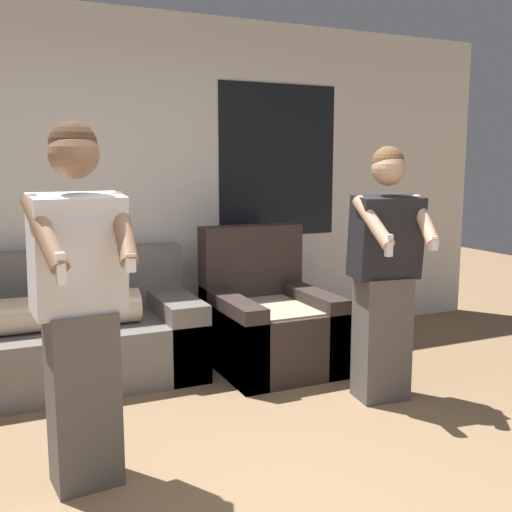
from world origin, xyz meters
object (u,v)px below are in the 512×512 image
armchair (268,323)px  person_left (80,306)px  person_right (385,275)px  couch (60,338)px

armchair → person_left: 2.02m
armchair → person_right: bearing=-66.3°
couch → person_left: (-0.05, -1.49, 0.56)m
couch → person_left: bearing=-91.9°
person_left → person_right: person_left is taller
person_left → armchair: bearing=38.2°
couch → person_right: bearing=-32.5°
couch → armchair: armchair is taller
armchair → person_right: 1.10m
armchair → person_left: person_left is taller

